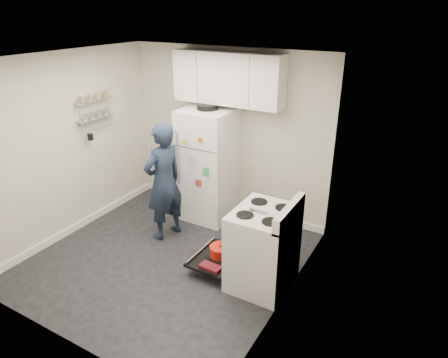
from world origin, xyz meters
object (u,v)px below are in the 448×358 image
Objects in this scene: refrigerator at (208,165)px; person at (164,182)px; electric_range at (262,249)px; open_oven_door at (219,255)px.

person is (-0.22, -0.79, -0.02)m from refrigerator.
person is (-1.61, 0.31, 0.36)m from electric_range.
refrigerator is at bearing 126.59° from open_oven_door.
electric_range is 0.63× the size of refrigerator.
person is at bearing 169.12° from electric_range.
open_oven_door is 1.25m from person.
refrigerator is (-0.81, 1.09, 0.67)m from open_oven_door.
refrigerator is at bearing 141.66° from electric_range.
open_oven_door is (-0.58, 0.01, -0.29)m from electric_range.
open_oven_door is at bearing -53.41° from refrigerator.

